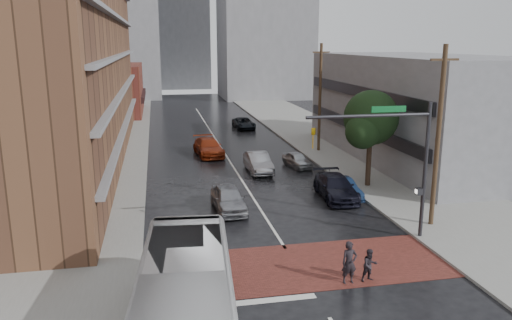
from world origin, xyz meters
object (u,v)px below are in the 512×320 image
suv_travel (244,123)px  car_parked_far (297,160)px  pedestrian_b (370,265)px  pedestrian_a (349,263)px  car_travel_b (258,162)px  car_parked_mid (336,187)px  car_travel_a (228,199)px  car_parked_near (342,188)px  car_travel_c (208,147)px

suv_travel → car_parked_far: bearing=-88.7°
pedestrian_b → car_parked_far: (2.51, 20.16, -0.12)m
car_parked_far → pedestrian_a: bearing=-109.7°
car_travel_b → car_parked_mid: car_travel_b is taller
car_travel_b → car_parked_mid: bearing=-65.7°
pedestrian_a → car_travel_b: bearing=88.5°
car_travel_a → suv_travel: size_ratio=0.95×
pedestrian_b → car_parked_near: (3.14, 11.50, -0.08)m
pedestrian_a → pedestrian_b: 0.97m
car_travel_a → car_travel_b: (3.66, 8.86, 0.00)m
car_parked_near → car_parked_mid: car_parked_mid is taller
car_parked_far → suv_travel: bearing=83.3°
car_travel_a → car_parked_mid: car_travel_a is taller
suv_travel → car_parked_far: size_ratio=1.31×
car_travel_b → car_parked_far: car_travel_b is taller
pedestrian_a → suv_travel: (2.35, 39.50, -0.28)m
car_travel_b → car_parked_far: (3.50, 0.95, -0.16)m
suv_travel → pedestrian_b: bearing=-94.1°
pedestrian_b → suv_travel: bearing=80.8°
car_travel_c → car_travel_a: bearing=-97.4°
car_travel_b → pedestrian_a: bearing=-91.0°
pedestrian_b → car_travel_b: car_travel_b is taller
car_travel_b → suv_travel: 20.43m
car_travel_b → car_parked_far: size_ratio=1.30×
car_parked_mid → pedestrian_b: bearing=-99.6°
car_travel_a → suv_travel: (6.05, 29.14, -0.11)m
car_parked_mid → car_travel_c: bearing=119.2°
suv_travel → car_travel_b: bearing=-98.7°
car_travel_a → car_travel_c: size_ratio=0.84×
pedestrian_a → car_parked_near: pedestrian_a is taller
car_parked_far → pedestrian_b: bearing=-107.1°
pedestrian_a → car_parked_mid: (3.63, 11.50, -0.19)m
pedestrian_a → car_travel_b: size_ratio=0.40×
car_travel_a → car_parked_far: (7.16, 9.81, -0.16)m
car_parked_near → car_parked_far: size_ratio=1.09×
pedestrian_a → car_travel_b: (-0.04, 19.21, -0.17)m
car_travel_b → car_travel_c: size_ratio=0.87×
car_travel_a → suv_travel: bearing=76.2°
car_travel_c → car_parked_mid: car_travel_c is taller
car_travel_a → car_travel_b: 9.58m
car_parked_mid → car_parked_far: car_parked_mid is taller
car_travel_b → pedestrian_b: bearing=-88.2°
pedestrian_a → car_travel_c: size_ratio=0.35×
car_travel_c → car_parked_near: (7.39, -14.40, -0.13)m
pedestrian_a → car_parked_far: bearing=78.6°
car_parked_near → car_parked_mid: (-0.46, 0.00, 0.11)m
pedestrian_b → car_travel_c: 26.24m
car_travel_a → pedestrian_b: bearing=-67.9°
suv_travel → car_parked_mid: 28.02m
suv_travel → car_parked_far: suv_travel is taller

